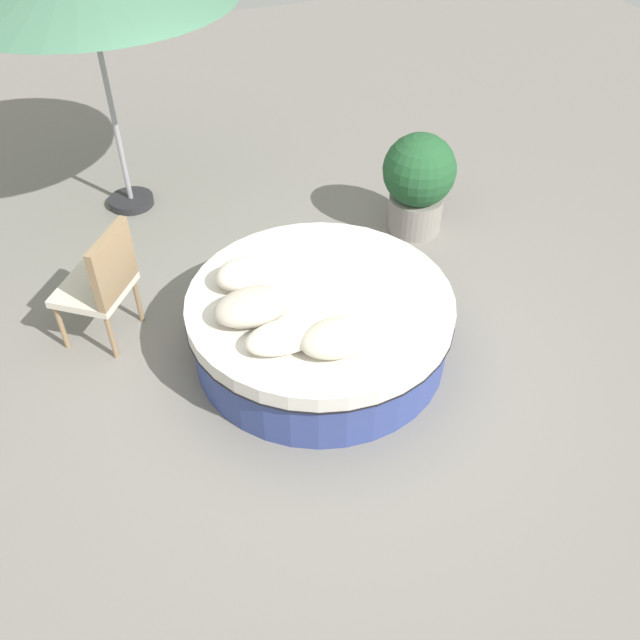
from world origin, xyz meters
TOP-DOWN VIEW (x-y plane):
  - ground_plane at (0.00, 0.00)m, footprint 16.00×16.00m
  - round_bed at (0.00, 0.00)m, footprint 1.98×1.98m
  - throw_pillow_0 at (0.45, -0.35)m, footprint 0.44×0.34m
  - throw_pillow_1 at (0.51, 0.02)m, footprint 0.55×0.38m
  - throw_pillow_2 at (0.40, 0.37)m, footprint 0.55×0.31m
  - throw_pillow_3 at (0.07, 0.53)m, footprint 0.56×0.36m
  - patio_chair at (1.43, -0.77)m, footprint 0.71×0.72m
  - planter at (-1.46, -1.24)m, footprint 0.67×0.67m

SIDE VIEW (x-z plane):
  - ground_plane at x=0.00m, z-range 0.00..0.00m
  - round_bed at x=0.00m, z-range 0.01..0.54m
  - planter at x=-1.46m, z-range 0.04..1.00m
  - patio_chair at x=1.43m, z-range 0.07..1.05m
  - throw_pillow_2 at x=0.40m, z-range 0.54..0.69m
  - throw_pillow_3 at x=0.07m, z-range 0.54..0.73m
  - throw_pillow_0 at x=0.45m, z-range 0.54..0.73m
  - throw_pillow_1 at x=0.51m, z-range 0.54..0.73m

